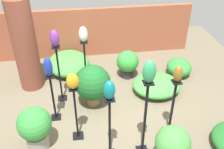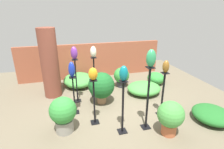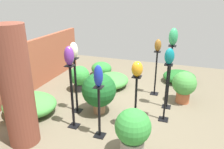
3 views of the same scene
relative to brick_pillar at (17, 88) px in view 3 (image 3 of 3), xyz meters
name	(u,v)px [view 3 (image 3 of 3)]	position (x,y,z in m)	size (l,w,h in m)	color
ground_plane	(114,112)	(1.50, -1.20, -1.06)	(8.00, 8.00, 0.00)	#6B604C
brick_wall_back	(20,71)	(1.50, 1.31, -0.38)	(5.60, 0.12, 1.36)	#9E5138
brick_pillar	(17,88)	(0.00, 0.00, 0.00)	(0.52, 0.52, 2.12)	brown
pedestal_jade	(169,80)	(2.13, -2.30, -0.37)	(0.20, 0.20, 1.49)	black
pedestal_bronze	(156,75)	(2.74, -1.91, -0.52)	(0.20, 0.20, 1.17)	black
pedestal_violet	(72,100)	(0.71, -0.61, -0.46)	(0.20, 0.20, 1.30)	black
pedestal_teal	(166,96)	(1.55, -2.30, -0.49)	(0.20, 0.20, 1.24)	black
pedestal_cobalt	(99,114)	(0.59, -1.22, -0.60)	(0.20, 0.20, 1.02)	black
pedestal_amber	(136,106)	(1.02, -1.80, -0.54)	(0.20, 0.20, 1.13)	black
pedestal_ivory	(76,88)	(1.27, -0.39, -0.48)	(0.20, 0.20, 1.26)	black
art_vase_jade	(173,37)	(2.13, -2.30, 0.61)	(0.20, 0.19, 0.37)	#2D9356
art_vase_bronze	(158,45)	(2.74, -1.91, 0.26)	(0.15, 0.16, 0.31)	brown
art_vase_violet	(69,56)	(0.71, -0.61, 0.42)	(0.18, 0.18, 0.36)	#6B2D8C
art_vase_teal	(169,56)	(1.55, -2.30, 0.35)	(0.18, 0.19, 0.32)	#0F727A
art_vase_cobalt	(98,76)	(0.59, -1.22, 0.16)	(0.16, 0.16, 0.39)	#192D9E
art_vase_amber	(137,69)	(1.02, -1.80, 0.21)	(0.21, 0.20, 0.28)	orange
art_vase_ivory	(74,50)	(1.27, -0.39, 0.37)	(0.18, 0.18, 0.34)	beige
potted_plant_mid_left	(184,85)	(2.51, -2.64, -0.60)	(0.57, 0.57, 0.79)	#B25B38
potted_plant_front_right	(133,130)	(0.31, -1.92, -0.59)	(0.59, 0.59, 0.84)	gray
potted_plant_walkway_edge	(80,77)	(2.31, 0.06, -0.67)	(0.54, 0.54, 0.70)	#2D2D33
potted_plant_front_left	(99,90)	(1.39, -0.89, -0.52)	(0.75, 0.75, 0.93)	#936B4C
foliage_bed_east	(101,69)	(3.61, -0.05, -0.84)	(0.60, 0.66, 0.43)	#338C38
foliage_bed_west	(179,77)	(3.81, -2.48, -0.89)	(0.90, 0.95, 0.34)	#236B28
foliage_bed_center	(111,80)	(2.85, -0.65, -0.88)	(1.09, 0.98, 0.35)	#479942
foliage_bed_rear	(30,104)	(0.86, 0.57, -0.85)	(1.07, 1.22, 0.41)	#479942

